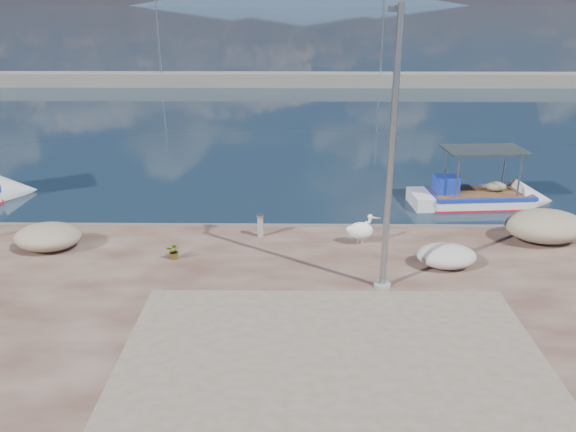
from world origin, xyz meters
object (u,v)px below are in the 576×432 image
at_px(pelican, 361,230).
at_px(lamp_post, 390,166).
at_px(boat_right, 477,199).
at_px(bollard_near, 260,225).

height_order(pelican, lamp_post, lamp_post).
height_order(boat_right, bollard_near, boat_right).
bearing_deg(lamp_post, boat_right, 57.81).
relative_size(pelican, bollard_near, 1.35).
relative_size(lamp_post, bollard_near, 9.37).
xyz_separation_m(pelican, lamp_post, (0.27, -2.71, 2.83)).
relative_size(boat_right, bollard_near, 7.44).
bearing_deg(pelican, lamp_post, -82.19).
bearing_deg(lamp_post, bollard_near, 136.20).
bearing_deg(pelican, boat_right, 46.28).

